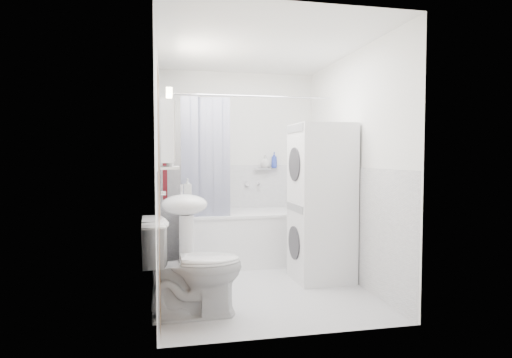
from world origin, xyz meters
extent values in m
plane|color=silver|center=(0.00, 0.00, 0.00)|extent=(2.60, 2.60, 0.00)
plane|color=white|center=(0.00, 1.30, 1.20)|extent=(2.00, 0.00, 2.00)
plane|color=white|center=(0.00, -1.30, 1.20)|extent=(2.00, 0.00, 2.00)
plane|color=white|center=(-1.00, 0.00, 1.20)|extent=(0.00, 2.60, 2.60)
plane|color=white|center=(1.00, 0.00, 1.20)|extent=(0.00, 2.60, 2.60)
plane|color=white|center=(0.00, 0.00, 2.40)|extent=(2.60, 2.60, 0.00)
plane|color=white|center=(0.00, 1.29, 0.60)|extent=(1.98, 0.00, 1.98)
plane|color=white|center=(-0.99, 0.00, 0.60)|extent=(0.00, 2.58, 2.58)
plane|color=white|center=(0.99, 0.00, 0.60)|extent=(0.00, 2.58, 2.58)
plane|color=brown|center=(-0.98, -0.88, 1.00)|extent=(0.00, 2.00, 2.00)
cylinder|color=silver|center=(-0.95, -0.55, 1.00)|extent=(0.04, 0.04, 0.04)
cube|color=white|center=(0.06, 0.92, 0.30)|extent=(1.64, 0.77, 0.60)
cube|color=white|center=(0.06, 0.92, 0.62)|extent=(1.66, 0.79, 0.03)
cube|color=silver|center=(0.06, 0.92, 0.50)|extent=(1.46, 0.59, 0.20)
cylinder|color=silver|center=(0.26, 1.25, 0.95)|extent=(0.04, 0.12, 0.04)
cylinder|color=silver|center=(0.06, 0.59, 2.00)|extent=(1.84, 0.02, 0.02)
cube|color=#141C49|center=(-0.71, 0.59, 1.25)|extent=(0.10, 0.02, 1.45)
cube|color=#141C49|center=(-0.62, 0.59, 1.25)|extent=(0.10, 0.02, 1.45)
cube|color=#141C49|center=(-0.53, 0.59, 1.25)|extent=(0.10, 0.02, 1.45)
cube|color=#141C49|center=(-0.44, 0.59, 1.25)|extent=(0.10, 0.02, 1.45)
cube|color=#141C49|center=(-0.35, 0.59, 1.25)|extent=(0.10, 0.02, 1.45)
cube|color=#141C49|center=(-0.26, 0.59, 1.25)|extent=(0.10, 0.02, 1.45)
ellipsoid|color=white|center=(-0.76, -0.10, 0.85)|extent=(0.44, 0.37, 0.20)
cylinder|color=white|center=(-0.74, -0.10, 0.38)|extent=(0.14, 0.14, 0.75)
cylinder|color=silver|center=(-0.78, 0.04, 0.97)|extent=(0.03, 0.03, 0.14)
cylinder|color=silver|center=(-0.78, 0.00, 1.03)|extent=(0.02, 0.10, 0.02)
cube|color=white|center=(-0.91, 0.10, 1.55)|extent=(0.12, 0.50, 0.60)
cube|color=white|center=(-0.84, 0.10, 1.55)|extent=(0.01, 0.47, 0.57)
cube|color=#FFEABF|center=(-0.89, 0.10, 1.93)|extent=(0.06, 0.45, 0.06)
cube|color=silver|center=(-0.89, 0.10, 1.20)|extent=(0.18, 0.54, 0.02)
cube|color=silver|center=(0.31, 1.24, 1.15)|extent=(0.22, 0.06, 0.02)
cube|color=#4E0B0A|center=(-0.94, 0.75, 1.25)|extent=(0.05, 0.36, 0.84)
cube|color=#4E0B0A|center=(-0.91, 0.75, 1.64)|extent=(0.03, 0.31, 0.08)
cylinder|color=silver|center=(-0.95, 0.75, 1.68)|extent=(0.02, 0.04, 0.02)
cube|color=white|center=(0.68, 0.04, 0.41)|extent=(0.59, 0.59, 0.83)
cylinder|color=#2D2D33|center=(0.38, 0.04, 0.40)|extent=(0.03, 0.35, 0.35)
cube|color=gray|center=(0.38, 0.04, 0.78)|extent=(0.02, 0.52, 0.08)
cube|color=white|center=(0.68, 0.04, 1.24)|extent=(0.59, 0.59, 0.83)
cylinder|color=#2D2D33|center=(0.38, 0.04, 1.23)|extent=(0.03, 0.35, 0.35)
cube|color=gray|center=(0.38, 0.04, 1.60)|extent=(0.02, 0.52, 0.08)
imported|color=white|center=(-0.72, -0.74, 0.40)|extent=(0.83, 0.48, 0.80)
imported|color=gray|center=(-0.71, 0.25, 0.95)|extent=(0.08, 0.17, 0.08)
imported|color=gray|center=(-0.89, -0.05, 1.25)|extent=(0.07, 0.18, 0.07)
imported|color=gray|center=(-0.89, 0.22, 1.26)|extent=(0.10, 0.09, 0.10)
imported|color=gray|center=(0.35, 1.24, 1.23)|extent=(0.13, 0.17, 0.13)
imported|color=#2B40AE|center=(0.47, 1.24, 1.20)|extent=(0.08, 0.21, 0.08)
camera|label=1|loc=(-0.93, -4.23, 1.31)|focal=30.00mm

